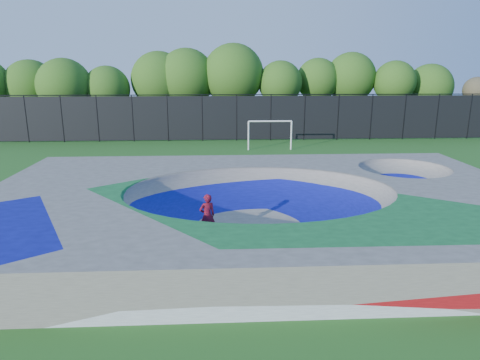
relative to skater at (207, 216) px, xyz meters
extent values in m
plane|color=#215918|center=(2.08, 1.26, -0.84)|extent=(120.00, 120.00, 0.00)
cube|color=gray|center=(2.08, 1.26, -0.09)|extent=(22.00, 14.00, 1.50)
imported|color=red|center=(0.00, 0.00, 0.00)|extent=(0.72, 0.60, 1.69)
cube|color=black|center=(0.00, 0.00, -0.82)|extent=(0.81, 0.37, 0.05)
cylinder|color=white|center=(2.81, 17.76, 0.28)|extent=(0.12, 0.12, 2.24)
cylinder|color=white|center=(6.17, 17.76, 0.28)|extent=(0.12, 0.12, 2.24)
cylinder|color=white|center=(4.49, 17.76, 1.40)|extent=(3.36, 0.12, 0.12)
cylinder|color=black|center=(-15.92, 22.26, 1.16)|extent=(0.09, 0.09, 4.00)
cylinder|color=black|center=(-12.92, 22.26, 1.16)|extent=(0.09, 0.09, 4.00)
cylinder|color=black|center=(-9.92, 22.26, 1.16)|extent=(0.09, 0.09, 4.00)
cylinder|color=black|center=(-6.92, 22.26, 1.16)|extent=(0.09, 0.09, 4.00)
cylinder|color=black|center=(-3.92, 22.26, 1.16)|extent=(0.09, 0.09, 4.00)
cylinder|color=black|center=(-0.92, 22.26, 1.16)|extent=(0.09, 0.09, 4.00)
cylinder|color=black|center=(2.08, 22.26, 1.16)|extent=(0.09, 0.09, 4.00)
cylinder|color=black|center=(5.08, 22.26, 1.16)|extent=(0.09, 0.09, 4.00)
cylinder|color=black|center=(8.08, 22.26, 1.16)|extent=(0.09, 0.09, 4.00)
cylinder|color=black|center=(11.08, 22.26, 1.16)|extent=(0.09, 0.09, 4.00)
cylinder|color=black|center=(14.08, 22.26, 1.16)|extent=(0.09, 0.09, 4.00)
cylinder|color=black|center=(17.08, 22.26, 1.16)|extent=(0.09, 0.09, 4.00)
cylinder|color=black|center=(20.08, 22.26, 1.16)|extent=(0.09, 0.09, 4.00)
cylinder|color=black|center=(23.08, 22.26, 1.16)|extent=(0.09, 0.09, 4.00)
cube|color=black|center=(2.08, 22.26, 1.16)|extent=(48.00, 0.03, 3.80)
cylinder|color=black|center=(2.08, 22.26, 3.16)|extent=(48.00, 0.08, 0.08)
cylinder|color=#473723|center=(-17.77, 28.45, 0.47)|extent=(0.44, 0.44, 2.62)
sphere|color=#2C5A17|center=(-17.77, 28.45, 3.68)|extent=(5.08, 5.08, 5.08)
cylinder|color=#473723|center=(-13.79, 26.11, 0.53)|extent=(0.44, 0.44, 2.75)
sphere|color=#2C5A17|center=(-13.79, 26.11, 3.80)|extent=(5.04, 5.04, 5.04)
cylinder|color=#473723|center=(-10.08, 26.97, 0.52)|extent=(0.44, 0.44, 2.72)
sphere|color=#2C5A17|center=(-10.08, 26.97, 3.49)|extent=(4.30, 4.30, 4.30)
cylinder|color=#473723|center=(-5.27, 28.12, 0.70)|extent=(0.44, 0.44, 3.09)
sphere|color=#2C5A17|center=(-5.27, 28.12, 4.29)|extent=(5.45, 5.45, 5.45)
cylinder|color=#473723|center=(-2.56, 27.77, 0.79)|extent=(0.44, 0.44, 3.26)
sphere|color=#2C5A17|center=(-2.56, 27.77, 4.51)|extent=(5.58, 5.58, 5.58)
cylinder|color=#473723|center=(2.00, 27.47, 0.87)|extent=(0.44, 0.44, 3.43)
sphere|color=#2C5A17|center=(2.00, 27.47, 4.80)|extent=(5.89, 5.89, 5.89)
cylinder|color=#473723|center=(6.51, 26.83, 0.79)|extent=(0.44, 0.44, 3.27)
sphere|color=#2C5A17|center=(6.51, 26.83, 4.01)|extent=(4.22, 4.22, 4.22)
cylinder|color=#473723|center=(10.48, 28.22, 0.92)|extent=(0.44, 0.44, 3.52)
sphere|color=#2C5A17|center=(10.48, 28.22, 4.27)|extent=(4.25, 4.25, 4.25)
cylinder|color=#473723|center=(13.87, 28.37, 0.88)|extent=(0.44, 0.44, 3.45)
sphere|color=#2C5A17|center=(13.87, 28.37, 4.48)|extent=(4.99, 4.99, 4.99)
cylinder|color=#473723|center=(17.85, 26.96, 0.85)|extent=(0.44, 0.44, 3.39)
sphere|color=#2C5A17|center=(17.85, 26.96, 4.09)|extent=(4.09, 4.09, 4.09)
cylinder|color=#473723|center=(21.92, 28.01, 0.47)|extent=(0.44, 0.44, 2.63)
sphere|color=#2C5A17|center=(21.92, 28.01, 3.53)|extent=(4.63, 4.63, 4.63)
cylinder|color=#473723|center=(26.41, 27.23, 0.66)|extent=(0.44, 0.44, 3.01)
sphere|color=brown|center=(26.41, 27.23, 3.27)|extent=(2.60, 2.60, 2.60)
camera|label=1|loc=(0.45, -15.26, 5.38)|focal=32.00mm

